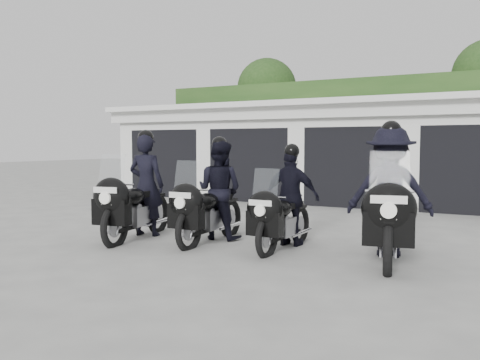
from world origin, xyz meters
The scene contains 7 objects.
ground centered at (0.00, 0.00, 0.00)m, with size 80.00×80.00×0.00m, color #A0A09B.
garage_block centered at (0.00, 8.06, 1.42)m, with size 16.40×6.80×2.96m.
background_vegetation centered at (0.37, 12.92, 2.77)m, with size 20.00×3.90×5.80m.
police_bike_a centered at (-2.17, -0.77, 0.82)m, with size 0.96×2.35×2.06m.
police_bike_b centered at (-0.82, -0.31, 0.81)m, with size 0.88×2.21×1.92m.
police_bike_c centered at (0.57, -0.24, 0.76)m, with size 0.98×2.06×1.79m.
police_bike_d centered at (2.25, -0.28, 0.92)m, with size 1.39×2.45×2.15m.
Camera 1 is at (3.84, -8.04, 1.72)m, focal length 38.00 mm.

